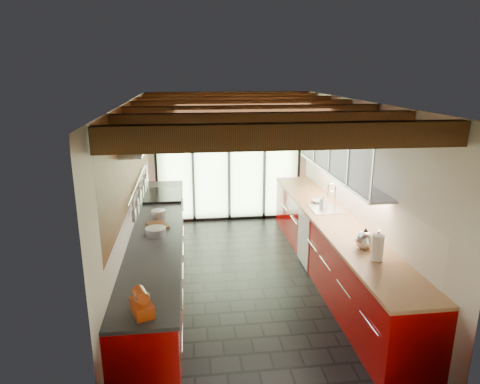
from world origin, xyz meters
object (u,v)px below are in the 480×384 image
Objects in this scene: stand_mixer at (142,303)px; paper_towel at (377,248)px; kettle at (365,239)px; soap_bottle at (324,201)px; bowl at (319,201)px.

paper_towel is at bearing 17.20° from stand_mixer.
kettle reaches higher than soap_bottle.
soap_bottle is (0.00, 1.93, -0.04)m from paper_towel.
paper_towel reaches higher than soap_bottle.
paper_towel is at bearing -90.00° from soap_bottle.
stand_mixer is 1.08× the size of kettle.
paper_towel is 1.93m from soap_bottle.
soap_bottle is at bearing -90.00° from bowl.
bowl is (0.00, 1.86, -0.10)m from kettle.
stand_mixer is at bearing -155.98° from kettle.
paper_towel is (0.00, -0.35, 0.03)m from kettle.
kettle reaches higher than bowl.
kettle is 0.35m from paper_towel.
paper_towel is at bearing -90.00° from kettle.
stand_mixer is 3.92m from bowl.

